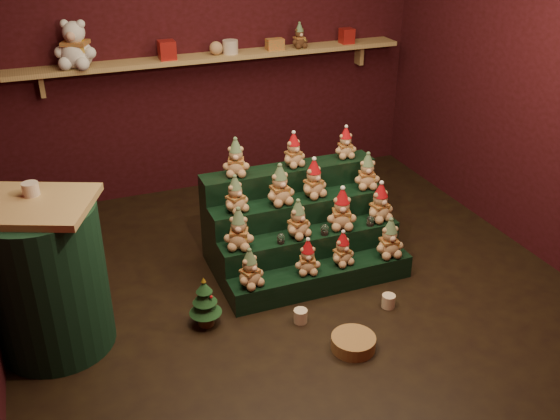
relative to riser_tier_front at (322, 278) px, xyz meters
name	(u,v)px	position (x,y,z in m)	size (l,w,h in m)	color
ground	(293,287)	(-0.18, 0.10, -0.09)	(4.00, 4.00, 0.00)	black
back_wall	(209,41)	(-0.18, 2.15, 1.31)	(4.00, 0.10, 2.80)	black
front_wall	(508,264)	(-0.18, -1.95, 1.31)	(4.00, 0.10, 2.80)	black
right_wall	(548,75)	(1.87, 0.10, 1.31)	(0.10, 4.00, 2.80)	black
back_shelf	(215,57)	(-0.18, 1.97, 1.20)	(3.60, 0.26, 0.24)	tan
riser_tier_front	(322,278)	(0.00, 0.00, 0.00)	(1.40, 0.22, 0.18)	black
riser_tier_midfront	(310,253)	(0.00, 0.22, 0.09)	(1.40, 0.22, 0.36)	black
riser_tier_midback	(299,230)	(0.00, 0.44, 0.18)	(1.40, 0.22, 0.54)	black
riser_tier_back	(288,208)	(0.00, 0.66, 0.27)	(1.40, 0.22, 0.72)	black
teddy_0	(250,268)	(-0.56, -0.02, 0.23)	(0.20, 0.18, 0.28)	tan
teddy_1	(308,257)	(-0.12, -0.01, 0.22)	(0.18, 0.17, 0.26)	tan
teddy_2	(342,248)	(0.16, 0.00, 0.22)	(0.18, 0.17, 0.26)	tan
teddy_3	(390,238)	(0.54, -0.02, 0.24)	(0.22, 0.19, 0.30)	tan
teddy_4	(239,228)	(-0.56, 0.22, 0.42)	(0.22, 0.20, 0.30)	tan
teddy_5	(298,219)	(-0.11, 0.21, 0.41)	(0.20, 0.18, 0.29)	tan
teddy_6	(342,209)	(0.25, 0.22, 0.43)	(0.22, 0.20, 0.31)	tan
teddy_7	(380,202)	(0.58, 0.22, 0.42)	(0.21, 0.19, 0.30)	tan
teddy_8	(235,194)	(-0.51, 0.42, 0.59)	(0.20, 0.18, 0.28)	tan
teddy_9	(280,185)	(-0.16, 0.43, 0.60)	(0.22, 0.20, 0.31)	tan
teddy_10	(314,178)	(0.12, 0.45, 0.60)	(0.21, 0.19, 0.29)	tan
teddy_11	(367,171)	(0.57, 0.44, 0.59)	(0.20, 0.18, 0.28)	tan
teddy_12	(236,157)	(-0.43, 0.66, 0.77)	(0.20, 0.18, 0.28)	tan
teddy_13	(293,150)	(0.04, 0.66, 0.76)	(0.19, 0.17, 0.26)	tan
teddy_14	(346,143)	(0.50, 0.68, 0.75)	(0.18, 0.16, 0.25)	tan
snow_globe_a	(281,238)	(-0.26, 0.16, 0.31)	(0.06, 0.06, 0.08)	black
snow_globe_b	(325,229)	(0.09, 0.16, 0.31)	(0.06, 0.06, 0.08)	black
snow_globe_c	(370,221)	(0.47, 0.16, 0.31)	(0.06, 0.06, 0.08)	black
side_table	(48,277)	(-1.85, 0.06, 0.42)	(0.83, 0.77, 1.02)	tan
table_ornament	(31,189)	(-1.85, 0.16, 0.97)	(0.10, 0.10, 0.08)	beige
mini_christmas_tree	(205,302)	(-0.91, -0.10, 0.09)	(0.22, 0.22, 0.38)	#452D18
mug_left	(301,316)	(-0.30, -0.31, -0.04)	(0.10, 0.10, 0.10)	beige
mug_right	(388,301)	(0.35, -0.38, -0.04)	(0.10, 0.10, 0.10)	beige
wicker_basket	(353,343)	(-0.09, -0.69, -0.05)	(0.29, 0.29, 0.09)	#A27B41
white_bear	(74,38)	(-1.37, 1.94, 1.47)	(0.35, 0.31, 0.49)	white
brown_bear	(299,36)	(0.62, 1.94, 1.34)	(0.16, 0.14, 0.22)	#462A17
gift_tin_red_a	(167,50)	(-0.62, 1.95, 1.31)	(0.14, 0.14, 0.16)	#A01C18
gift_tin_cream	(230,47)	(-0.05, 1.95, 1.29)	(0.14, 0.14, 0.12)	beige
gift_tin_red_b	(347,36)	(1.12, 1.95, 1.30)	(0.12, 0.12, 0.14)	#A01C18
shelf_plush_ball	(216,48)	(-0.18, 1.95, 1.29)	(0.12, 0.12, 0.12)	tan
scarf_gift_box	(275,44)	(0.38, 1.95, 1.28)	(0.16, 0.10, 0.10)	#DD541F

